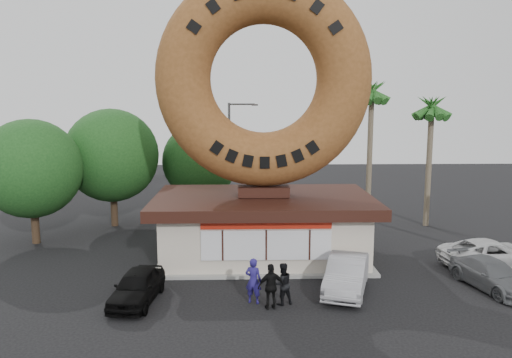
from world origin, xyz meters
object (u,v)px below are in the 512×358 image
Objects in this scene: giant_donut at (264,79)px; street_lamp at (231,153)px; person_center at (282,284)px; car_black at (137,286)px; car_white at (491,254)px; donut_shop at (263,224)px; person_right at (271,287)px; person_left at (253,281)px; car_grey at (492,275)px; car_silver at (347,274)px.

giant_donut is 1.35× the size of street_lamp.
car_black is at bearing -24.63° from person_center.
person_center is 11.43m from car_white.
donut_shop reaches higher than person_right.
donut_shop is 7.96m from car_black.
person_left reaches higher than car_grey.
donut_shop is at bearing 53.30° from car_black.
car_silver reaches higher than car_black.
street_lamp is 16.11m from car_silver.
giant_donut is 14.13m from car_white.
street_lamp reaches higher than donut_shop.
car_black is 16.94m from car_white.
car_silver is 1.05× the size of car_grey.
giant_donut is 2.16× the size of car_white.
person_left is at bearing -85.71° from street_lamp.
car_grey is at bearing -25.64° from giant_donut.
street_lamp is at bearing -93.72° from person_right.
car_silver is (4.05, 1.23, -0.19)m from person_left.
car_white is at bearing 50.12° from car_grey.
person_center is at bearing -85.31° from donut_shop.
car_white is (11.13, -1.94, -8.49)m from giant_donut.
donut_shop is 7.42m from giant_donut.
car_black is at bearing -18.86° from person_right.
person_left is at bearing 173.71° from car_grey.
person_right is 5.48m from car_black.
car_black is at bearing -155.44° from car_silver.
giant_donut is at bearing -106.24° from person_center.
car_grey is at bearing 146.46° from car_white.
giant_donut is at bearing -77.47° from person_left.
person_center is (2.36, -16.16, -3.62)m from street_lamp.
person_left is at bearing 3.69° from car_black.
donut_shop is at bearing -79.50° from street_lamp.
donut_shop reaches higher than car_grey.
car_grey is (9.76, -4.67, -1.14)m from donut_shop.
car_silver is (3.40, -4.76, -8.43)m from giant_donut.
car_silver is at bearing -175.14° from person_center.
giant_donut is at bearing 140.92° from car_grey.
car_black is 0.90× the size of car_grey.
donut_shop is at bearing 73.09° from car_white.
person_right is at bearing -89.71° from giant_donut.
street_lamp is (-1.86, 10.00, -4.70)m from giant_donut.
car_silver is at bearing 167.25° from car_grey.
donut_shop is at bearing -99.92° from person_right.
donut_shop is 10.54m from street_lamp.
car_white is at bearing 38.00° from car_silver.
street_lamp is 4.65× the size of person_center.
street_lamp reaches higher than car_silver.
giant_donut reaches higher than street_lamp.
car_black is 8.83m from car_silver.
car_grey is (9.73, 1.92, -0.29)m from person_right.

